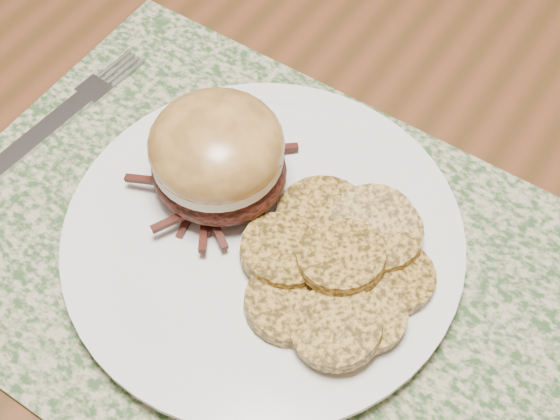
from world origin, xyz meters
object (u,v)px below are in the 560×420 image
object	(u,v)px
dinner_plate	(263,239)
fork	(48,128)
dining_table	(139,240)
pork_sandwich	(217,155)

from	to	relation	value
dinner_plate	fork	xyz separation A→B (m)	(-0.20, -0.01, -0.01)
dining_table	dinner_plate	size ratio (longest dim) A/B	5.77
dinner_plate	fork	world-z (taller)	dinner_plate
dining_table	fork	world-z (taller)	fork
pork_sandwich	dining_table	bearing A→B (deg)	-162.25
dining_table	pork_sandwich	distance (m)	0.15
dining_table	fork	distance (m)	0.12
dining_table	pork_sandwich	bearing A→B (deg)	21.98
dinner_plate	fork	size ratio (longest dim) A/B	1.30
pork_sandwich	fork	xyz separation A→B (m)	(-0.15, -0.02, -0.05)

